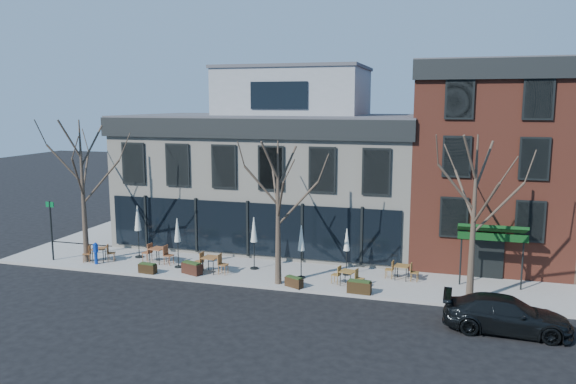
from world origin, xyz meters
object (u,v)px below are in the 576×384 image
(call_box, at_px, (96,252))
(cafe_set_0, at_px, (99,253))
(parked_sedan, at_px, (506,315))
(umbrella_0, at_px, (138,221))

(call_box, relative_size, cafe_set_0, 0.68)
(parked_sedan, distance_m, cafe_set_0, 21.43)
(parked_sedan, relative_size, umbrella_0, 1.61)
(cafe_set_0, relative_size, umbrella_0, 0.60)
(parked_sedan, bearing_deg, call_box, 82.62)
(parked_sedan, xyz_separation_m, umbrella_0, (-19.42, 5.01, 1.58))
(cafe_set_0, bearing_deg, umbrella_0, 39.06)
(parked_sedan, distance_m, umbrella_0, 20.12)
(cafe_set_0, bearing_deg, call_box, -73.45)
(parked_sedan, distance_m, call_box, 21.21)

